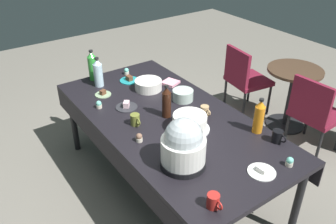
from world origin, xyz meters
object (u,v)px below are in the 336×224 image
coffee_mug_tan (205,111)px  maroon_chair_left (244,77)px  dessert_plate_charcoal (127,106)px  slow_cooker (183,145)px  dessert_plate_sage (103,94)px  cupcake_vanilla (139,138)px  coffee_mug_red (213,201)px  maroon_chair_right (315,111)px  cupcake_berry (126,71)px  dessert_plate_teal (129,80)px  cupcake_rose (99,105)px  frosted_layer_cake (190,123)px  dessert_plate_white (262,171)px  cupcake_cocoa (290,162)px  coffee_mug_black (278,136)px  potluck_table (168,123)px  soda_bottle_orange_juice (259,117)px  soda_bottle_cola (166,102)px  coffee_mug_olive (135,120)px  soda_bottle_lime_soda (93,66)px  ceramic_snack_bowl (148,85)px  soda_bottle_water (98,73)px  round_cafe_table (292,87)px  glass_salad_bowl (183,95)px

coffee_mug_tan → maroon_chair_left: maroon_chair_left is taller
dessert_plate_charcoal → coffee_mug_tan: (0.49, 0.47, 0.03)m
slow_cooker → dessert_plate_sage: (-1.22, -0.00, -0.15)m
cupcake_vanilla → coffee_mug_red: (0.81, 0.02, 0.01)m
maroon_chair_right → coffee_mug_tan: bearing=-101.5°
coffee_mug_red → maroon_chair_left: bearing=129.3°
cupcake_vanilla → cupcake_berry: size_ratio=1.00×
dessert_plate_teal → cupcake_rose: cupcake_rose is taller
frosted_layer_cake → maroon_chair_left: 1.71m
dessert_plate_white → cupcake_cocoa: 0.21m
dessert_plate_white → coffee_mug_black: (-0.17, 0.35, 0.04)m
potluck_table → dessert_plate_teal: size_ratio=11.68×
soda_bottle_orange_juice → frosted_layer_cake: bearing=-128.4°
dessert_plate_sage → dessert_plate_charcoal: size_ratio=0.79×
slow_cooker → coffee_mug_red: bearing=-12.1°
soda_bottle_cola → soda_bottle_orange_juice: (0.59, 0.45, 0.00)m
frosted_layer_cake → maroon_chair_right: size_ratio=0.37×
dessert_plate_charcoal → coffee_mug_olive: (0.28, -0.08, 0.03)m
dessert_plate_teal → soda_bottle_lime_soda: 0.38m
ceramic_snack_bowl → coffee_mug_olive: 0.62m
dessert_plate_charcoal → soda_bottle_water: soda_bottle_water is taller
ceramic_snack_bowl → coffee_mug_black: 1.31m
cupcake_berry → soda_bottle_orange_juice: 1.53m
cupcake_rose → potluck_table: bearing=40.6°
soda_bottle_water → soda_bottle_lime_soda: (-0.16, 0.02, 0.01)m
cupcake_berry → maroon_chair_left: (0.37, 1.37, -0.29)m
maroon_chair_left → soda_bottle_lime_soda: bearing=-104.9°
cupcake_vanilla → soda_bottle_cola: soda_bottle_cola is taller
maroon_chair_right → dessert_plate_teal: bearing=-129.7°
dessert_plate_sage → soda_bottle_water: 0.24m
frosted_layer_cake → soda_bottle_cola: soda_bottle_cola is taller
soda_bottle_orange_juice → coffee_mug_tan: (-0.42, -0.18, -0.09)m
dessert_plate_charcoal → soda_bottle_lime_soda: size_ratio=0.61×
soda_bottle_lime_soda → frosted_layer_cake: bearing=10.4°
soda_bottle_water → round_cafe_table: bearing=67.5°
dessert_plate_charcoal → cupcake_rose: cupcake_rose is taller
slow_cooker → glass_salad_bowl: (-0.72, 0.55, -0.11)m
glass_salad_bowl → maroon_chair_right: maroon_chair_right is taller
potluck_table → soda_bottle_water: (-0.85, -0.21, 0.20)m
dessert_plate_charcoal → soda_bottle_cola: size_ratio=0.66×
dessert_plate_charcoal → soda_bottle_water: (-0.52, -0.01, 0.12)m
dessert_plate_sage → maroon_chair_left: 1.80m
frosted_layer_cake → soda_bottle_lime_soda: soda_bottle_lime_soda is taller
soda_bottle_cola → dessert_plate_white: bearing=7.0°
glass_salad_bowl → cupcake_vanilla: (0.32, -0.65, -0.02)m
dessert_plate_teal → cupcake_berry: size_ratio=2.79×
dessert_plate_sage → coffee_mug_black: size_ratio=1.24×
soda_bottle_lime_soda → slow_cooker: bearing=-2.6°
cupcake_cocoa → soda_bottle_orange_juice: bearing=162.5°
cupcake_berry → soda_bottle_orange_juice: bearing=11.8°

